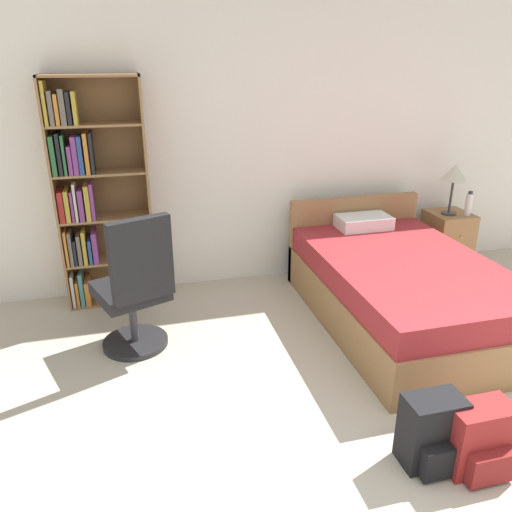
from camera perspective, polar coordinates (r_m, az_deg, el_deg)
name	(u,v)px	position (r m, az deg, el deg)	size (l,w,h in m)	color
wall_back	(283,147)	(4.86, 3.06, 12.34)	(9.00, 0.06, 2.60)	white
bookshelf	(91,194)	(4.51, -18.39, 6.71)	(0.78, 0.30, 1.98)	olive
bed	(399,287)	(4.38, 16.05, -3.45)	(1.32, 2.10, 0.83)	olive
office_chair	(135,291)	(3.77, -13.63, -3.87)	(0.63, 0.69, 1.11)	#232326
nightstand	(446,241)	(5.58, 20.92, 1.62)	(0.40, 0.44, 0.61)	olive
table_lamp	(454,175)	(5.34, 21.72, 8.64)	(0.25, 0.25, 0.51)	#333333
water_bottle	(469,204)	(5.45, 23.14, 5.49)	(0.07, 0.07, 0.24)	silver
backpack_red	(479,440)	(3.11, 24.14, -18.62)	(0.35, 0.27, 0.40)	maroon
backpack_black	(432,433)	(3.05, 19.49, -18.56)	(0.32, 0.27, 0.42)	black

